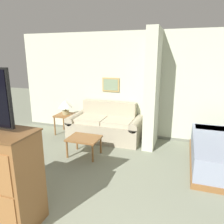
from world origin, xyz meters
The scene contains 6 objects.
wall_back centered at (0.00, 4.24, 1.29)m, with size 7.54×0.16×2.60m.
wall_partition_pillar centered at (-0.09, 3.74, 1.30)m, with size 0.24×0.87×2.60m.
couch centered at (-1.22, 3.75, 0.33)m, with size 1.79×0.84×0.90m.
coffee_table centered at (-1.31, 2.71, 0.35)m, with size 0.65×0.51×0.40m.
side_table centered at (-2.33, 3.76, 0.45)m, with size 0.49×0.49×0.52m.
table_lamp centered at (-2.33, 3.76, 0.78)m, with size 0.37×0.37×0.38m.
Camera 1 is at (0.59, -1.09, 2.06)m, focal length 35.00 mm.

